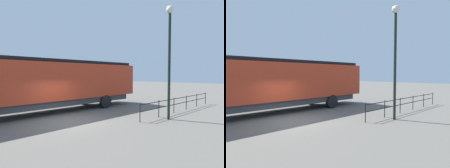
# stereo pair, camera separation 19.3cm
# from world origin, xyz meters

# --- Properties ---
(ground_plane) EXTENTS (120.00, 120.00, 0.00)m
(ground_plane) POSITION_xyz_m (0.00, 0.00, 0.00)
(ground_plane) COLOR #666059
(locomotive) EXTENTS (3.16, 18.83, 3.85)m
(locomotive) POSITION_xyz_m (-3.35, -0.69, 2.19)
(locomotive) COLOR red
(locomotive) RESTS_ON ground_plane
(lamp_post) EXTENTS (0.47, 0.47, 6.95)m
(lamp_post) POSITION_xyz_m (3.90, 4.77, 4.61)
(lamp_post) COLOR black
(lamp_post) RESTS_ON ground_plane
(platform_fence) EXTENTS (0.05, 10.10, 1.11)m
(platform_fence) POSITION_xyz_m (3.12, 7.91, 0.72)
(platform_fence) COLOR black
(platform_fence) RESTS_ON ground_plane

